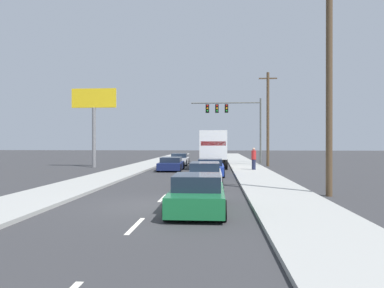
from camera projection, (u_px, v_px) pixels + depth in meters
The scene contains 15 objects.
ground_plane at pixel (196, 164), 37.92m from camera, with size 140.00×140.00×0.00m, color #333335.
sidewalk_right at pixel (247, 167), 32.57m from camera, with size 3.06×80.00×0.14m, color #9E9E99.
sidewalk_left at pixel (140, 167), 33.31m from camera, with size 3.06×80.00×0.14m, color #9E9E99.
lane_markings at pixel (192, 168), 32.33m from camera, with size 0.14×57.00×0.01m.
car_white at pixel (179, 160), 37.19m from camera, with size 1.93×4.09×1.22m.
car_navy at pixel (171, 164), 29.66m from camera, with size 2.06×4.46×1.14m.
box_truck at pixel (213, 147), 32.71m from camera, with size 2.62×8.01×3.40m.
car_blue at pixel (210, 168), 25.10m from camera, with size 1.98×4.53×1.22m.
car_silver at pixel (205, 175), 18.63m from camera, with size 1.87×4.45×1.32m.
car_green at pixel (198, 194), 12.06m from camera, with size 1.93×4.38×1.27m.
traffic_signal_mast at pixel (229, 113), 40.04m from camera, with size 8.05×0.69×7.42m.
utility_pole_near at pixel (329, 86), 15.33m from camera, with size 1.80×0.28×9.42m.
utility_pole_mid at pixel (268, 118), 34.89m from camera, with size 1.80×0.28×9.39m.
roadside_billboard at pixel (94, 111), 33.42m from camera, with size 4.31×0.36×7.55m.
pedestrian_near_corner at pixel (254, 159), 28.71m from camera, with size 0.38×0.38×1.81m.
Camera 1 is at (2.32, -12.85, 2.35)m, focal length 32.70 mm.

